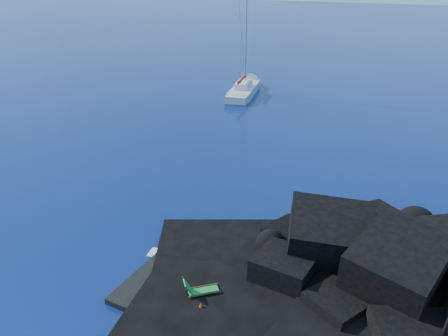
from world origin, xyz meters
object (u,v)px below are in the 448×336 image
Objects in this scene: sailboat at (244,94)px; sunbather at (174,278)px; marker_cone at (201,307)px; deck_chair at (203,287)px.

sailboat is 7.94× the size of sunbather.
sunbather is 2.79m from marker_cone.
deck_chair is 1.13m from marker_cone.
sailboat reaches higher than sunbather.
sunbather is 3.43× the size of marker_cone.
deck_chair is at bearing -29.19° from sunbather.
sailboat is 41.08m from marker_cone.
sailboat reaches higher than marker_cone.
sailboat is at bearing 69.41° from deck_chair.
sunbather is (9.57, -37.77, 0.52)m from sailboat.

